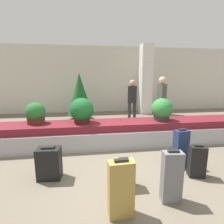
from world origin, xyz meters
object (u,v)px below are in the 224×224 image
at_px(potted_plant_2, 162,110).
at_px(traveler_0, 162,97).
at_px(suitcase_2, 124,173).
at_px(suitcase_6, 121,189).
at_px(suitcase_0, 181,148).
at_px(traveler_1, 132,98).
at_px(pillar, 146,80).
at_px(potted_plant_1, 82,111).
at_px(decorated_tree, 80,94).
at_px(suitcase_1, 197,161).
at_px(suitcase_5, 172,177).
at_px(potted_plant_0, 35,114).
at_px(suitcase_4, 49,163).

xyz_separation_m(potted_plant_2, traveler_0, (0.64, 1.49, 0.16)).
height_order(suitcase_2, suitcase_6, suitcase_6).
height_order(suitcase_0, traveler_1, traveler_1).
height_order(pillar, potted_plant_1, pillar).
bearing_deg(decorated_tree, potted_plant_1, -87.12).
bearing_deg(potted_plant_2, suitcase_1, -92.53).
xyz_separation_m(suitcase_6, traveler_1, (1.29, 4.38, 0.60)).
height_order(suitcase_2, suitcase_5, suitcase_5).
relative_size(suitcase_0, traveler_0, 0.44).
height_order(pillar, traveler_0, pillar).
xyz_separation_m(suitcase_2, traveler_0, (2.02, 3.28, 0.81)).
relative_size(suitcase_5, potted_plant_0, 1.46).
height_order(suitcase_1, traveler_0, traveler_0).
distance_m(suitcase_6, traveler_0, 4.48).
distance_m(suitcase_0, suitcase_1, 0.39).
bearing_deg(suitcase_4, suitcase_5, -21.16).
xyz_separation_m(suitcase_2, suitcase_6, (-0.16, -0.57, 0.14)).
relative_size(suitcase_0, suitcase_6, 1.00).
bearing_deg(potted_plant_2, potted_plant_0, 177.45).
height_order(suitcase_6, potted_plant_1, potted_plant_1).
bearing_deg(pillar, traveler_1, -121.97).
distance_m(suitcase_6, traveler_1, 4.61).
height_order(suitcase_4, decorated_tree, decorated_tree).
height_order(suitcase_0, suitcase_5, suitcase_0).
height_order(suitcase_5, potted_plant_1, potted_plant_1).
distance_m(suitcase_5, suitcase_6, 0.75).
bearing_deg(traveler_0, suitcase_1, -22.44).
bearing_deg(suitcase_5, decorated_tree, 111.24).
xyz_separation_m(suitcase_0, potted_plant_1, (-1.88, 1.33, 0.53)).
distance_m(suitcase_5, potted_plant_1, 2.60).
relative_size(suitcase_0, suitcase_5, 1.00).
bearing_deg(suitcase_5, pillar, 80.82).
xyz_separation_m(potted_plant_0, traveler_0, (3.81, 1.35, 0.20)).
distance_m(potted_plant_1, potted_plant_2, 2.05).
distance_m(potted_plant_0, traveler_0, 4.04).
distance_m(suitcase_4, potted_plant_1, 1.61).
bearing_deg(pillar, potted_plant_2, -102.63).
bearing_deg(decorated_tree, suitcase_0, -64.84).
distance_m(suitcase_0, traveler_0, 2.99).
relative_size(pillar, potted_plant_0, 6.23).
relative_size(suitcase_2, potted_plant_0, 0.94).
bearing_deg(pillar, decorated_tree, -165.43).
height_order(suitcase_0, suitcase_1, suitcase_0).
bearing_deg(suitcase_5, suitcase_2, 150.66).
xyz_separation_m(suitcase_5, potted_plant_2, (0.81, 2.20, 0.51)).
relative_size(suitcase_1, traveler_0, 0.34).
xyz_separation_m(suitcase_0, potted_plant_2, (0.17, 1.31, 0.51)).
xyz_separation_m(suitcase_4, potted_plant_2, (2.58, 1.37, 0.60)).
distance_m(suitcase_5, traveler_1, 4.30).
xyz_separation_m(suitcase_0, traveler_1, (-0.08, 3.33, 0.60)).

